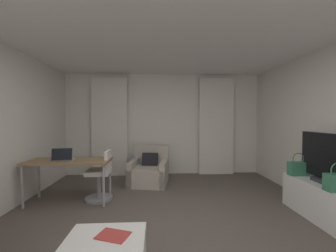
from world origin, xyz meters
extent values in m
plane|color=#564C47|center=(0.00, 0.00, 0.00)|extent=(12.00, 12.00, 0.00)
cube|color=silver|center=(0.00, 3.03, 1.30)|extent=(5.12, 0.06, 2.60)
cube|color=white|center=(0.00, 0.00, 2.63)|extent=(5.12, 6.12, 0.06)
cube|color=silver|center=(-1.38, 2.90, 1.25)|extent=(0.90, 0.06, 2.50)
cube|color=silver|center=(1.38, 2.90, 1.25)|extent=(0.90, 0.06, 2.50)
cube|color=#B2A899|center=(-0.36, 2.17, 0.19)|extent=(0.93, 0.98, 0.39)
cube|color=#B2A899|center=(-0.30, 2.53, 0.60)|extent=(0.82, 0.26, 0.43)
cube|color=#B2A899|center=(-0.02, 2.11, 0.26)|extent=(0.25, 0.88, 0.53)
cube|color=#B2A899|center=(-0.70, 2.22, 0.26)|extent=(0.25, 0.88, 0.53)
cube|color=black|center=(-0.34, 2.30, 0.49)|extent=(0.39, 0.25, 0.37)
cube|color=olive|center=(-1.71, 1.19, 0.72)|extent=(1.39, 0.59, 0.04)
cylinder|color=#99999E|center=(-2.35, 1.43, 0.35)|extent=(0.04, 0.04, 0.70)
cylinder|color=#99999E|center=(-1.06, 1.43, 0.35)|extent=(0.04, 0.04, 0.70)
cylinder|color=#99999E|center=(-2.35, 0.95, 0.35)|extent=(0.04, 0.04, 0.70)
cylinder|color=#99999E|center=(-1.06, 0.95, 0.35)|extent=(0.04, 0.04, 0.70)
cylinder|color=gray|center=(-1.23, 1.27, 0.23)|extent=(0.06, 0.06, 0.46)
cylinder|color=gray|center=(-1.23, 1.27, 0.02)|extent=(0.48, 0.48, 0.04)
cube|color=silver|center=(-1.23, 1.27, 0.50)|extent=(0.40, 0.40, 0.08)
cube|color=silver|center=(-1.06, 1.28, 0.71)|extent=(0.06, 0.36, 0.34)
cube|color=#ADADB2|center=(-1.79, 1.19, 0.74)|extent=(0.35, 0.26, 0.02)
cube|color=black|center=(-1.78, 1.08, 0.85)|extent=(0.32, 0.10, 0.20)
cube|color=#B73833|center=(-0.59, -0.65, 0.39)|extent=(0.33, 0.28, 0.01)
cube|color=white|center=(2.23, 0.35, 0.26)|extent=(0.52, 1.14, 0.53)
cube|color=#333338|center=(2.23, 0.31, 0.56)|extent=(0.20, 0.36, 0.06)
cube|color=black|center=(2.23, 0.31, 0.92)|extent=(0.04, 0.96, 0.66)
cube|color=#387F5B|center=(2.12, 0.75, 0.64)|extent=(0.30, 0.14, 0.22)
torus|color=#387F5B|center=(2.12, 0.75, 0.80)|extent=(0.20, 0.02, 0.20)
camera|label=1|loc=(-0.20, -2.58, 1.45)|focal=22.84mm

